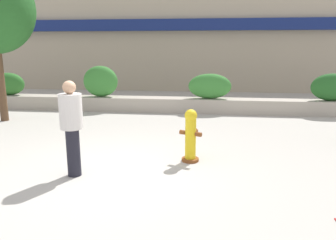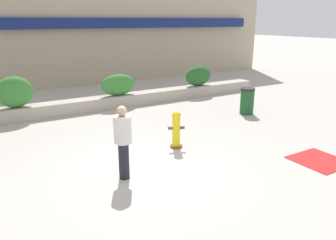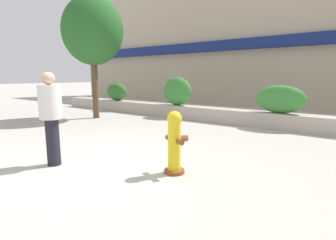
{
  "view_description": "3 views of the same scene",
  "coord_description": "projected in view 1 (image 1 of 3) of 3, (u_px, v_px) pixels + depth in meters",
  "views": [
    {
      "loc": [
        1.76,
        -5.57,
        2.3
      ],
      "look_at": [
        0.8,
        2.42,
        0.49
      ],
      "focal_mm": 35.0,
      "sensor_mm": 36.0,
      "label": 1
    },
    {
      "loc": [
        -3.26,
        -6.61,
        3.51
      ],
      "look_at": [
        1.37,
        1.14,
        0.75
      ],
      "focal_mm": 35.0,
      "sensor_mm": 36.0,
      "label": 2
    },
    {
      "loc": [
        3.96,
        -2.69,
        1.65
      ],
      "look_at": [
        1.05,
        1.19,
        0.84
      ],
      "focal_mm": 28.0,
      "sensor_mm": 36.0,
      "label": 3
    }
  ],
  "objects": [
    {
      "name": "hedge_bush_2",
      "position": [
        210.0,
        86.0,
        11.49
      ],
      "size": [
        1.5,
        0.57,
        0.88
      ],
      "primitive_type": "ellipsoid",
      "color": "#387F33",
      "rests_on": "planter_wall_low"
    },
    {
      "name": "ground_plane",
      "position": [
        110.0,
        173.0,
        6.1
      ],
      "size": [
        120.0,
        120.0,
        0.0
      ],
      "primitive_type": "plane",
      "color": "#B2ADA3"
    },
    {
      "name": "fire_hydrant",
      "position": [
        191.0,
        135.0,
        6.62
      ],
      "size": [
        0.47,
        0.48,
        1.08
      ],
      "color": "brown",
      "rests_on": "ground"
    },
    {
      "name": "hedge_bush_3",
      "position": [
        332.0,
        87.0,
        11.01
      ],
      "size": [
        1.39,
        0.57,
        0.92
      ],
      "primitive_type": "ellipsoid",
      "color": "#235B23",
      "rests_on": "planter_wall_low"
    },
    {
      "name": "hedge_bush_1",
      "position": [
        101.0,
        81.0,
        11.92
      ],
      "size": [
        1.27,
        0.64,
        1.12
      ],
      "primitive_type": "ellipsoid",
      "color": "#387F33",
      "rests_on": "planter_wall_low"
    },
    {
      "name": "pedestrian",
      "position": [
        71.0,
        123.0,
        5.77
      ],
      "size": [
        0.57,
        0.57,
        1.73
      ],
      "color": "black",
      "rests_on": "ground"
    },
    {
      "name": "planter_wall_low",
      "position": [
        158.0,
        104.0,
        11.86
      ],
      "size": [
        18.0,
        0.7,
        0.5
      ],
      "primitive_type": "cube",
      "color": "#ADA393",
      "rests_on": "ground"
    },
    {
      "name": "hedge_bush_0",
      "position": [
        9.0,
        84.0,
        12.37
      ],
      "size": [
        1.22,
        0.6,
        0.84
      ],
      "primitive_type": "ellipsoid",
      "color": "#2D6B28",
      "rests_on": "planter_wall_low"
    },
    {
      "name": "building_facade",
      "position": [
        175.0,
        13.0,
        16.84
      ],
      "size": [
        30.0,
        1.36,
        8.0
      ],
      "color": "tan",
      "rests_on": "ground"
    }
  ]
}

